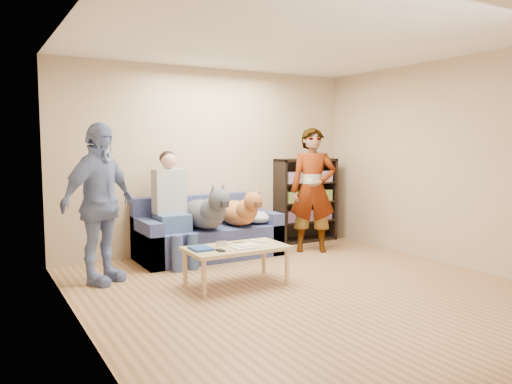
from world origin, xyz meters
TOP-DOWN VIEW (x-y plane):
  - ground at (0.00, 0.00)m, footprint 5.00×5.00m
  - ceiling at (0.00, 0.00)m, footprint 5.00×5.00m
  - wall_back at (0.00, 2.50)m, footprint 4.50×0.00m
  - wall_left at (-2.25, 0.00)m, footprint 0.00×5.00m
  - wall_right at (2.25, 0.00)m, footprint 0.00×5.00m
  - blanket at (0.46, 1.93)m, footprint 0.46×0.39m
  - person_standing_right at (1.20, 1.66)m, footprint 0.77×0.70m
  - person_standing_left at (-1.80, 1.51)m, footprint 1.10×0.94m
  - held_controller at (1.00, 1.46)m, footprint 0.07×0.13m
  - notebook_blue at (-0.93, 0.76)m, footprint 0.20×0.26m
  - papers at (-0.48, 0.61)m, footprint 0.26×0.20m
  - magazine at (-0.45, 0.63)m, footprint 0.22×0.17m
  - camera_silver at (-0.65, 0.83)m, footprint 0.11×0.06m
  - controller_a at (-0.25, 0.81)m, footprint 0.04×0.13m
  - controller_b at (-0.17, 0.73)m, footprint 0.09×0.06m
  - headphone_cup_a at (-0.33, 0.69)m, footprint 0.07×0.07m
  - headphone_cup_b at (-0.33, 0.77)m, footprint 0.07×0.07m
  - pen_orange at (-0.55, 0.55)m, footprint 0.13×0.06m
  - pen_black at (-0.41, 0.89)m, footprint 0.13×0.08m
  - wallet at (-0.78, 0.59)m, footprint 0.07×0.12m
  - sofa at (-0.25, 2.10)m, footprint 1.90×0.85m
  - person_seated at (-0.79, 1.97)m, footprint 0.40×0.73m
  - dog_gray at (-0.38, 1.85)m, footprint 0.44×1.26m
  - dog_tan at (0.13, 1.87)m, footprint 0.39×1.15m
  - coffee_table at (-0.53, 0.71)m, footprint 1.10×0.60m
  - bookshelf at (1.55, 2.33)m, footprint 1.00×0.34m

SIDE VIEW (x-z plane):
  - ground at x=0.00m, z-range 0.00..0.00m
  - sofa at x=-0.25m, z-range -0.13..0.69m
  - coffee_table at x=-0.53m, z-range 0.16..0.58m
  - pen_orange at x=-0.55m, z-range 0.42..0.43m
  - pen_black at x=-0.41m, z-range 0.42..0.43m
  - papers at x=-0.48m, z-range 0.42..0.43m
  - wallet at x=-0.78m, z-range 0.42..0.43m
  - headphone_cup_a at x=-0.33m, z-range 0.42..0.44m
  - headphone_cup_b at x=-0.33m, z-range 0.42..0.44m
  - notebook_blue at x=-0.93m, z-range 0.42..0.45m
  - controller_a at x=-0.25m, z-range 0.42..0.45m
  - controller_b at x=-0.17m, z-range 0.42..0.45m
  - magazine at x=-0.45m, z-range 0.43..0.45m
  - camera_silver at x=-0.65m, z-range 0.42..0.47m
  - blanket at x=0.46m, z-range 0.43..0.59m
  - dog_tan at x=0.13m, z-range 0.34..0.91m
  - dog_gray at x=-0.38m, z-range 0.33..0.97m
  - bookshelf at x=1.55m, z-range 0.03..1.33m
  - person_seated at x=-0.79m, z-range 0.04..1.51m
  - person_standing_right at x=1.20m, z-range 0.00..1.76m
  - person_standing_left at x=-1.80m, z-range 0.00..1.77m
  - held_controller at x=1.00m, z-range 1.03..1.06m
  - wall_back at x=0.00m, z-range -0.95..3.55m
  - wall_left at x=-2.25m, z-range -1.20..3.80m
  - wall_right at x=2.25m, z-range -1.20..3.80m
  - ceiling at x=0.00m, z-range 2.60..2.60m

